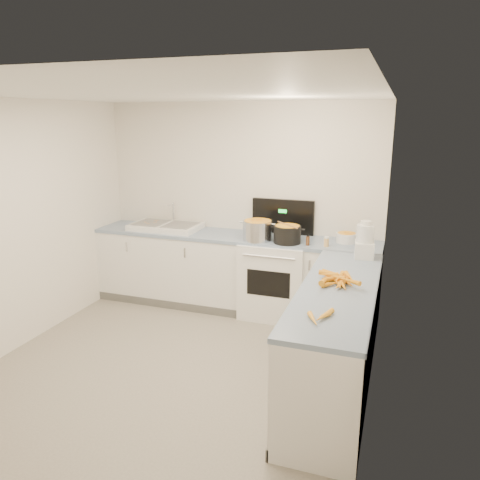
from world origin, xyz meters
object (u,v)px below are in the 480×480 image
(mixing_bowl, at_px, (346,238))
(spice_jar, at_px, (326,242))
(stove, at_px, (276,277))
(sink, at_px, (166,226))
(black_pot, at_px, (287,235))
(extract_bottle, at_px, (308,241))
(steel_pot, at_px, (258,231))
(food_processor, at_px, (365,242))

(mixing_bowl, distance_m, spice_jar, 0.32)
(stove, bearing_deg, mixing_bowl, 7.94)
(sink, relative_size, black_pot, 2.81)
(sink, bearing_deg, spice_jar, -4.52)
(black_pot, relative_size, extract_bottle, 3.03)
(steel_pot, xyz_separation_m, mixing_bowl, (0.98, 0.23, -0.05))
(black_pot, bearing_deg, stove, 139.09)
(sink, distance_m, spice_jar, 2.06)
(black_pot, relative_size, mixing_bowl, 1.31)
(spice_jar, bearing_deg, black_pot, 178.70)
(extract_bottle, relative_size, food_processor, 0.27)
(stove, bearing_deg, spice_jar, -13.70)
(sink, bearing_deg, food_processor, -10.35)
(steel_pot, bearing_deg, spice_jar, -1.55)
(food_processor, bearing_deg, spice_jar, 145.66)
(black_pot, relative_size, spice_jar, 3.26)
(extract_bottle, bearing_deg, mixing_bowl, 35.24)
(steel_pot, height_order, spice_jar, steel_pot)
(stove, distance_m, sink, 1.54)
(sink, xyz_separation_m, food_processor, (2.48, -0.45, 0.12))
(mixing_bowl, height_order, food_processor, food_processor)
(mixing_bowl, bearing_deg, steel_pot, -166.54)
(spice_jar, bearing_deg, food_processor, -34.34)
(mixing_bowl, relative_size, food_processor, 0.62)
(extract_bottle, bearing_deg, steel_pot, 176.14)
(black_pot, bearing_deg, mixing_bowl, 21.36)
(extract_bottle, bearing_deg, sink, 174.42)
(steel_pot, xyz_separation_m, black_pot, (0.35, -0.01, -0.02))
(black_pot, height_order, food_processor, food_processor)
(stove, xyz_separation_m, mixing_bowl, (0.79, 0.11, 0.52))
(sink, distance_m, steel_pot, 1.27)
(sink, distance_m, black_pot, 1.62)
(steel_pot, height_order, extract_bottle, steel_pot)
(sink, height_order, black_pot, sink)
(mixing_bowl, relative_size, spice_jar, 2.48)
(steel_pot, xyz_separation_m, food_processor, (1.22, -0.31, 0.06))
(food_processor, bearing_deg, extract_bottle, 156.59)
(extract_bottle, bearing_deg, black_pot, 173.26)
(stove, bearing_deg, black_pot, -40.91)
(spice_jar, bearing_deg, sink, 175.48)
(mixing_bowl, distance_m, extract_bottle, 0.48)
(stove, xyz_separation_m, steel_pot, (-0.19, -0.13, 0.57))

